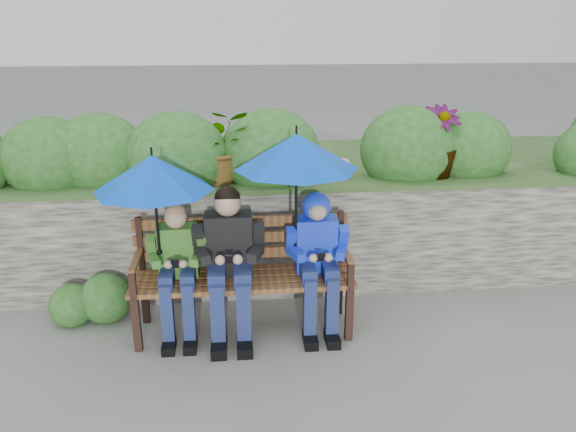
{
  "coord_description": "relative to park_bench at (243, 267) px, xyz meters",
  "views": [
    {
      "loc": [
        -0.4,
        -4.0,
        2.38
      ],
      "look_at": [
        0.0,
        0.1,
        0.95
      ],
      "focal_mm": 35.0,
      "sensor_mm": 36.0,
      "label": 1
    }
  ],
  "objects": [
    {
      "name": "umbrella_right",
      "position": [
        0.42,
        -0.06,
        0.95
      ],
      "size": [
        0.93,
        0.93,
        0.95
      ],
      "color": "#0142CF",
      "rests_on": "ground"
    },
    {
      "name": "boy_middle",
      "position": [
        -0.1,
        -0.09,
        0.14
      ],
      "size": [
        0.55,
        0.64,
        1.2
      ],
      "color": "black",
      "rests_on": "ground"
    },
    {
      "name": "park_bench",
      "position": [
        0.0,
        0.0,
        0.0
      ],
      "size": [
        1.74,
        0.51,
        0.92
      ],
      "color": "black",
      "rests_on": "ground"
    },
    {
      "name": "garden_backdrop",
      "position": [
        0.29,
        1.47,
        0.12
      ],
      "size": [
        8.0,
        2.83,
        1.74
      ],
      "color": "#403E37",
      "rests_on": "ground"
    },
    {
      "name": "ground",
      "position": [
        0.36,
        -0.11,
        -0.52
      ],
      "size": [
        60.0,
        60.0,
        0.0
      ],
      "primitive_type": "plane",
      "color": "slate",
      "rests_on": "ground"
    },
    {
      "name": "umbrella_left",
      "position": [
        -0.63,
        -0.08,
        0.81
      ],
      "size": [
        0.89,
        0.89,
        0.84
      ],
      "color": "#0142CF",
      "rests_on": "ground"
    },
    {
      "name": "boy_left",
      "position": [
        -0.5,
        -0.08,
        0.09
      ],
      "size": [
        0.46,
        0.53,
        1.07
      ],
      "color": "#39831D",
      "rests_on": "ground"
    },
    {
      "name": "boy_right",
      "position": [
        0.59,
        -0.07,
        0.15
      ],
      "size": [
        0.49,
        0.59,
        1.12
      ],
      "color": "#2431D3",
      "rests_on": "ground"
    }
  ]
}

